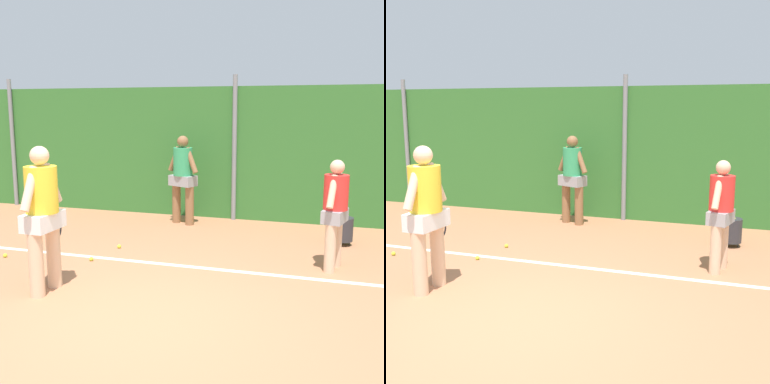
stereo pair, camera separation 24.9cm
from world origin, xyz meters
TOP-DOWN VIEW (x-y plane):
  - ground_plane at (0.00, 1.57)m, footprint 29.67×29.67m
  - hedge_fence_backdrop at (0.00, 5.37)m, footprint 19.29×0.25m
  - fence_post_left at (-5.56, 5.19)m, footprint 0.10×0.10m
  - fence_post_center at (0.00, 5.19)m, footprint 0.10×0.10m
  - court_baseline_paint at (0.00, 1.92)m, footprint 14.09×0.10m
  - player_foreground_near at (-1.51, 0.44)m, footprint 0.41×0.87m
  - player_midcourt at (2.10, 2.46)m, footprint 0.40×0.77m
  - player_backcourt_far at (-0.94, 4.53)m, footprint 0.73×0.49m
  - ball_hopper at (2.25, 3.84)m, footprint 0.36×0.36m
  - tennis_ball_3 at (-1.44, 2.49)m, footprint 0.07×0.07m
  - tennis_ball_4 at (-3.00, 1.49)m, footprint 0.07×0.07m
  - tennis_ball_5 at (-1.57, 1.74)m, footprint 0.07×0.07m

SIDE VIEW (x-z plane):
  - ground_plane at x=0.00m, z-range 0.00..0.00m
  - court_baseline_paint at x=0.00m, z-range 0.00..0.01m
  - tennis_ball_3 at x=-1.44m, z-range 0.00..0.07m
  - tennis_ball_4 at x=-3.00m, z-range 0.00..0.07m
  - tennis_ball_5 at x=-1.57m, z-range 0.00..0.07m
  - ball_hopper at x=2.25m, z-range 0.03..0.55m
  - player_midcourt at x=2.10m, z-range 0.10..1.75m
  - player_backcourt_far at x=-0.94m, z-range 0.11..1.96m
  - player_foreground_near at x=-1.51m, z-range 0.12..2.04m
  - hedge_fence_backdrop at x=0.00m, z-range 0.00..2.85m
  - fence_post_left at x=-5.56m, z-range 0.00..3.09m
  - fence_post_center at x=0.00m, z-range 0.00..3.09m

